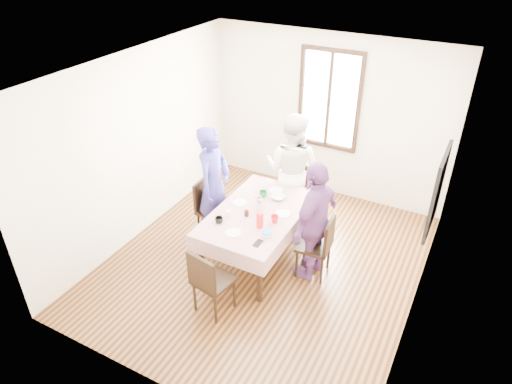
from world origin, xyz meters
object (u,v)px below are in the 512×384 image
chair_right (314,245)px  person_far (292,169)px  chair_left (214,210)px  dining_table (258,235)px  chair_near (214,280)px  chair_far (291,193)px  person_left (214,185)px  person_right (314,221)px

chair_right → person_far: bearing=32.8°
chair_left → dining_table: bearing=76.9°
chair_right → chair_near: size_ratio=1.00×
chair_far → chair_near: (0.00, -2.25, 0.00)m
chair_near → person_left: 1.56m
chair_left → chair_near: 1.51m
chair_near → person_left: (-0.79, 1.28, 0.43)m
dining_table → person_far: person_far is taller
chair_left → person_far: person_far is taller
chair_left → person_left: bearing=87.7°
chair_far → chair_near: 2.25m
dining_table → chair_right: bearing=3.6°
chair_left → chair_near: (0.81, -1.28, 0.00)m
dining_table → person_right: size_ratio=0.98×
chair_left → chair_near: size_ratio=1.00×
dining_table → chair_far: (0.00, 1.13, 0.08)m
chair_right → chair_far: (-0.81, 1.08, 0.00)m
person_far → person_right: size_ratio=1.05×
chair_right → person_right: bearing=85.3°
chair_near → person_right: 1.47m
chair_left → person_right: person_right is taller
chair_left → chair_far: (0.81, 0.97, 0.00)m
person_far → chair_right: bearing=126.0°
person_right → person_far: bearing=-135.8°
dining_table → person_right: bearing=3.7°
chair_near → person_left: person_left is taller
chair_far → person_left: 1.32m
dining_table → chair_left: 0.83m
chair_left → person_far: 1.32m
person_right → chair_far: bearing=-136.3°
chair_near → person_left: size_ratio=0.52×
chair_far → chair_right: bearing=118.0°
chair_far → person_far: size_ratio=0.51×
chair_right → person_right: (-0.02, -0.00, 0.39)m
dining_table → person_right: 0.91m
chair_left → chair_right: size_ratio=1.00×
chair_left → person_left: 0.43m
person_left → person_far: person_far is taller
chair_far → chair_near: size_ratio=1.00×
chair_right → person_left: bearing=81.7°
dining_table → person_far: (0.00, 1.11, 0.51)m
chair_right → chair_far: size_ratio=1.00×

